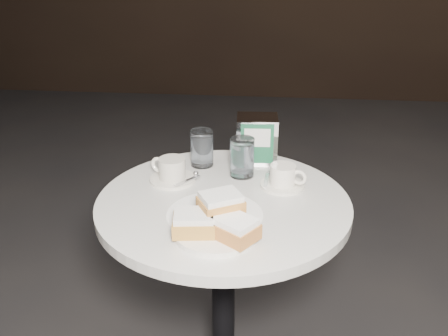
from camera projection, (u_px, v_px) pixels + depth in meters
cafe_table at (223, 259)px, 1.46m from camera, size 0.70×0.70×0.74m
sugar_spill at (215, 214)px, 1.30m from camera, size 0.31×0.31×0.00m
beignet_plate at (216, 223)px, 1.19m from camera, size 0.24×0.24×0.10m
coffee_cup_left at (172, 171)px, 1.47m from camera, size 0.18×0.18×0.07m
coffee_cup_right at (283, 177)px, 1.43m from camera, size 0.16×0.16×0.07m
water_glass_left at (202, 148)px, 1.56m from camera, size 0.09×0.09×0.12m
water_glass_right at (242, 158)px, 1.49m from camera, size 0.08×0.08×0.12m
napkin_dispenser at (257, 139)px, 1.58m from camera, size 0.13×0.11×0.15m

